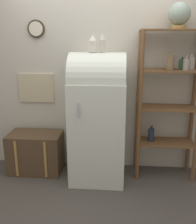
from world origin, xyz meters
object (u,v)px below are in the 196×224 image
refrigerator (98,115)px  suitcase_trunk (36,152)px  vase_left (93,44)px  globe (179,15)px  vase_center (102,43)px

refrigerator → suitcase_trunk: bearing=174.6°
vase_left → globe: bearing=9.2°
suitcase_trunk → globe: 2.48m
refrigerator → vase_left: size_ratio=8.10×
refrigerator → vase_left: (-0.06, -0.01, 0.85)m
suitcase_trunk → globe: globe is taller
refrigerator → globe: bearing=9.2°
suitcase_trunk → globe: bearing=2.2°
suitcase_trunk → vase_left: 1.62m
vase_center → refrigerator: bearing=176.6°
vase_left → vase_center: (0.11, 0.01, 0.01)m
globe → suitcase_trunk: bearing=-177.8°
vase_left → suitcase_trunk: bearing=173.5°
refrigerator → vase_center: (0.05, -0.00, 0.86)m
refrigerator → suitcase_trunk: (-0.85, 0.08, -0.57)m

